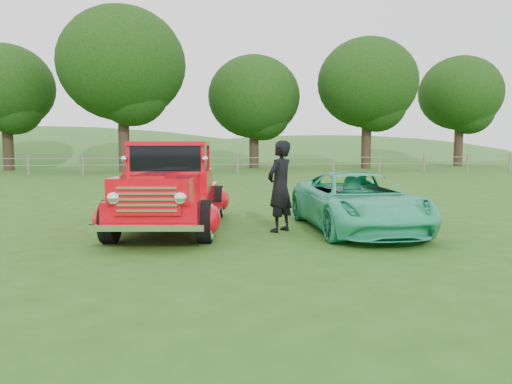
{
  "coord_description": "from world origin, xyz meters",
  "views": [
    {
      "loc": [
        -0.26,
        -8.01,
        1.71
      ],
      "look_at": [
        1.09,
        1.2,
        0.83
      ],
      "focal_mm": 35.0,
      "sensor_mm": 36.0,
      "label": 1
    }
  ],
  "objects": [
    {
      "name": "ground",
      "position": [
        0.0,
        0.0,
        0.0
      ],
      "size": [
        140.0,
        140.0,
        0.0
      ],
      "primitive_type": "plane",
      "color": "#274B14",
      "rests_on": "ground"
    },
    {
      "name": "tree_mid_east",
      "position": [
        13.0,
        27.0,
        6.17
      ],
      "size": [
        7.2,
        7.2,
        9.44
      ],
      "color": "black",
      "rests_on": "ground"
    },
    {
      "name": "tree_far_east",
      "position": [
        22.0,
        30.0,
        5.86
      ],
      "size": [
        6.6,
        6.6,
        8.86
      ],
      "color": "black",
      "rests_on": "ground"
    },
    {
      "name": "tree_near_west",
      "position": [
        -4.0,
        25.0,
        6.8
      ],
      "size": [
        8.0,
        8.0,
        10.42
      ],
      "color": "black",
      "rests_on": "ground"
    },
    {
      "name": "fence_line",
      "position": [
        0.0,
        22.0,
        0.6
      ],
      "size": [
        48.0,
        0.12,
        1.2
      ],
      "color": "#696259",
      "rests_on": "ground"
    },
    {
      "name": "red_pickup",
      "position": [
        -0.51,
        2.25,
        0.8
      ],
      "size": [
        2.73,
        5.18,
        1.78
      ],
      "rotation": [
        0.0,
        0.0,
        -0.14
      ],
      "color": "black",
      "rests_on": "ground"
    },
    {
      "name": "teal_sedan",
      "position": [
        3.18,
        1.5,
        0.58
      ],
      "size": [
        1.97,
        4.21,
        1.16
      ],
      "primitive_type": "imported",
      "rotation": [
        0.0,
        0.0,
        -0.01
      ],
      "color": "#2EB887",
      "rests_on": "ground"
    },
    {
      "name": "distant_hills",
      "position": [
        -4.08,
        59.46,
        -4.55
      ],
      "size": [
        116.0,
        60.0,
        18.0
      ],
      "color": "#2C5A21",
      "rests_on": "ground"
    },
    {
      "name": "tree_mid_west",
      "position": [
        -12.0,
        28.0,
        5.55
      ],
      "size": [
        6.4,
        6.4,
        8.46
      ],
      "color": "black",
      "rests_on": "ground"
    },
    {
      "name": "tree_near_east",
      "position": [
        5.0,
        29.0,
        5.25
      ],
      "size": [
        6.8,
        6.8,
        8.33
      ],
      "color": "black",
      "rests_on": "ground"
    },
    {
      "name": "man",
      "position": [
        1.62,
        1.59,
        0.9
      ],
      "size": [
        0.77,
        0.77,
        1.8
      ],
      "primitive_type": "imported",
      "rotation": [
        0.0,
        0.0,
        3.91
      ],
      "color": "black",
      "rests_on": "ground"
    }
  ]
}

